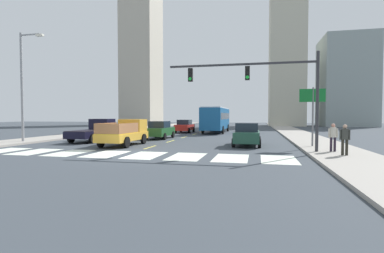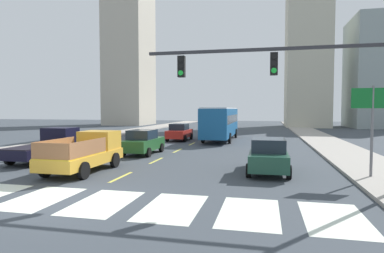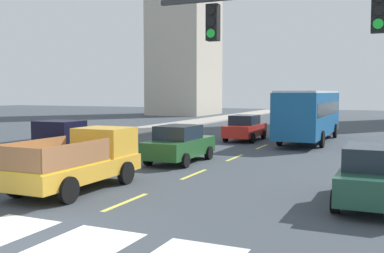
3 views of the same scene
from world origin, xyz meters
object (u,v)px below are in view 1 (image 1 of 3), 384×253
at_px(pickup_stakebed, 126,133).
at_px(sedan_far, 185,126).
at_px(sedan_near_left, 160,130).
at_px(city_bus, 216,118).
at_px(direction_sign_green, 313,104).
at_px(pedestrian_walking, 333,135).
at_px(pickup_dark, 95,131).
at_px(traffic_signal_gantry, 266,83).
at_px(sedan_mid, 247,134).
at_px(streetlight_left, 23,82).
at_px(pedestrian_waiting, 345,137).

bearing_deg(pickup_stakebed, sedan_far, 88.40).
height_order(sedan_near_left, sedan_far, same).
distance_m(city_bus, direction_sign_green, 19.34).
height_order(city_bus, direction_sign_green, direction_sign_green).
relative_size(sedan_far, pedestrian_walking, 2.68).
relative_size(pickup_dark, pedestrian_walking, 3.17).
height_order(pickup_stakebed, traffic_signal_gantry, traffic_signal_gantry).
height_order(sedan_near_left, sedan_mid, same).
bearing_deg(pedestrian_walking, streetlight_left, -57.79).
bearing_deg(direction_sign_green, streetlight_left, -177.08).
distance_m(streetlight_left, pedestrian_walking, 23.44).
relative_size(pickup_dark, city_bus, 0.48).
height_order(direction_sign_green, streetlight_left, streetlight_left).
bearing_deg(sedan_near_left, sedan_mid, -27.38).
bearing_deg(sedan_near_left, traffic_signal_gantry, -39.21).
bearing_deg(traffic_signal_gantry, pickup_stakebed, 166.78).
bearing_deg(streetlight_left, pedestrian_walking, -4.62).
distance_m(sedan_far, sedan_mid, 17.60).
xyz_separation_m(pickup_stakebed, direction_sign_green, (13.54, 0.80, 2.10)).
distance_m(traffic_signal_gantry, pedestrian_walking, 4.92).
relative_size(sedan_near_left, traffic_signal_gantry, 0.49).
xyz_separation_m(pickup_dark, sedan_mid, (13.26, -1.13, -0.06)).
distance_m(pickup_stakebed, streetlight_left, 9.75).
bearing_deg(sedan_far, pedestrian_walking, -54.28).
bearing_deg(pedestrian_waiting, city_bus, -64.74).
relative_size(traffic_signal_gantry, pedestrian_waiting, 5.50).
height_order(sedan_far, sedan_mid, same).
bearing_deg(pickup_dark, streetlight_left, -146.32).
bearing_deg(pedestrian_waiting, sedan_near_left, -35.78).
bearing_deg(pickup_stakebed, pickup_dark, 148.27).
distance_m(city_bus, pedestrian_walking, 22.29).
height_order(pickup_stakebed, sedan_mid, pickup_stakebed).
distance_m(traffic_signal_gantry, direction_sign_green, 4.69).
relative_size(direction_sign_green, pedestrian_waiting, 2.56).
relative_size(sedan_near_left, pedestrian_walking, 2.68).
distance_m(pickup_stakebed, city_bus, 18.43).
relative_size(traffic_signal_gantry, streetlight_left, 1.00).
distance_m(sedan_near_left, streetlight_left, 12.29).
bearing_deg(pedestrian_walking, pickup_dark, -67.77).
bearing_deg(streetlight_left, sedan_mid, 5.66).
height_order(pickup_stakebed, pedestrian_walking, pickup_stakebed).
distance_m(direction_sign_green, streetlight_left, 22.52).
height_order(sedan_far, traffic_signal_gantry, traffic_signal_gantry).
xyz_separation_m(sedan_near_left, sedan_far, (-0.09, 10.35, 0.00)).
xyz_separation_m(sedan_far, sedan_mid, (8.65, -15.33, 0.00)).
relative_size(sedan_mid, traffic_signal_gantry, 0.49).
bearing_deg(pickup_dark, traffic_signal_gantry, -17.14).
bearing_deg(pickup_dark, sedan_near_left, 41.14).
height_order(sedan_far, pedestrian_walking, pedestrian_walking).
bearing_deg(direction_sign_green, sedan_mid, 171.86).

